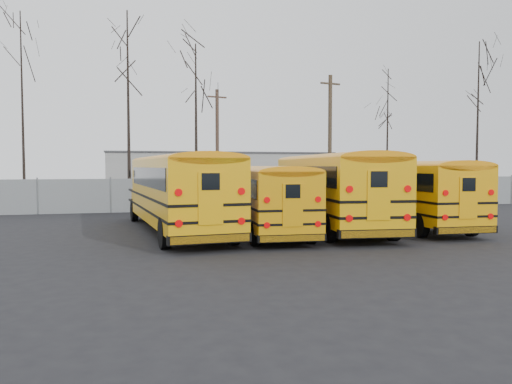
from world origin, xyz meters
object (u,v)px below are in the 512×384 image
object	(u,v)px
bus_a	(178,186)
bus_b	(264,193)
bus_d	(402,188)
utility_pole_left	(217,145)
utility_pole_right	(330,137)
bus_c	(330,184)

from	to	relation	value
bus_a	bus_b	xyz separation A→B (m)	(3.42, -0.76, -0.28)
bus_d	bus_b	bearing A→B (deg)	-173.40
utility_pole_left	bus_b	bearing A→B (deg)	-106.22
bus_a	utility_pole_right	bearing A→B (deg)	43.48
bus_b	utility_pole_left	xyz separation A→B (m)	(1.05, 17.16, 2.69)
bus_c	bus_d	size ratio (longest dim) A/B	1.12
utility_pole_right	bus_b	bearing A→B (deg)	-132.39
bus_c	utility_pole_right	size ratio (longest dim) A/B	1.26
bus_c	utility_pole_left	world-z (taller)	utility_pole_left
bus_d	utility_pole_right	bearing A→B (deg)	81.73
bus_c	utility_pole_right	xyz separation A→B (m)	(6.27, 15.07, 2.98)
bus_b	utility_pole_left	bearing A→B (deg)	89.37
bus_a	bus_d	bearing A→B (deg)	-7.11
bus_c	bus_d	distance (m)	3.49
bus_c	utility_pole_left	size ratio (longest dim) A/B	1.44
utility_pole_left	utility_pole_right	world-z (taller)	utility_pole_right
bus_d	utility_pole_left	world-z (taller)	utility_pole_left
bus_b	utility_pole_right	xyz separation A→B (m)	(9.45, 15.69, 3.29)
bus_b	utility_pole_left	distance (m)	17.40
bus_b	bus_d	size ratio (longest dim) A/B	0.93
bus_a	bus_c	world-z (taller)	bus_c
utility_pole_left	utility_pole_right	bearing A→B (deg)	-22.69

